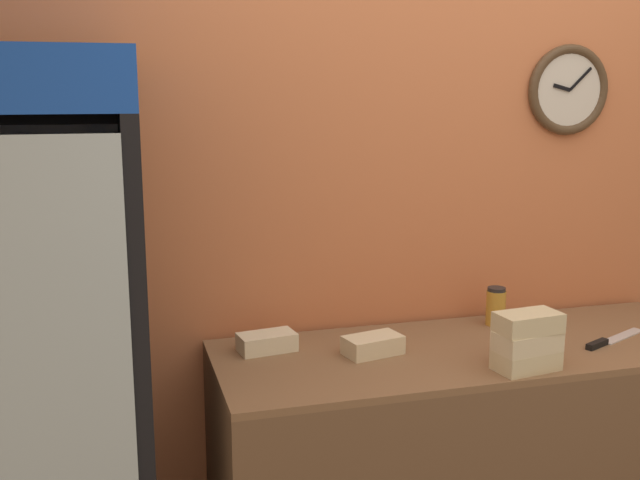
% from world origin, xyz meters
% --- Properties ---
extents(wall_back, '(5.20, 0.09, 2.70)m').
position_xyz_m(wall_back, '(0.00, 1.27, 1.35)').
color(wall_back, '#D17547').
rests_on(wall_back, ground_plane).
extents(prep_counter, '(1.90, 0.67, 0.89)m').
position_xyz_m(prep_counter, '(0.00, 0.89, 0.45)').
color(prep_counter, brown).
rests_on(prep_counter, ground_plane).
extents(beverage_cooler, '(0.80, 0.62, 1.92)m').
position_xyz_m(beverage_cooler, '(-1.56, 0.96, 1.05)').
color(beverage_cooler, black).
rests_on(beverage_cooler, ground_plane).
extents(sandwich_stack_bottom, '(0.23, 0.15, 0.07)m').
position_xyz_m(sandwich_stack_bottom, '(0.04, 0.63, 0.92)').
color(sandwich_stack_bottom, beige).
rests_on(sandwich_stack_bottom, prep_counter).
extents(sandwich_stack_middle, '(0.22, 0.15, 0.07)m').
position_xyz_m(sandwich_stack_middle, '(0.04, 0.63, 0.99)').
color(sandwich_stack_middle, beige).
rests_on(sandwich_stack_middle, sandwich_stack_bottom).
extents(sandwich_stack_top, '(0.22, 0.14, 0.07)m').
position_xyz_m(sandwich_stack_top, '(0.04, 0.63, 1.05)').
color(sandwich_stack_top, beige).
rests_on(sandwich_stack_top, sandwich_stack_middle).
extents(sandwich_flat_left, '(0.22, 0.15, 0.07)m').
position_xyz_m(sandwich_flat_left, '(-0.39, 0.91, 0.92)').
color(sandwich_flat_left, beige).
rests_on(sandwich_flat_left, prep_counter).
extents(sandwich_flat_right, '(0.21, 0.14, 0.06)m').
position_xyz_m(sandwich_flat_right, '(-0.74, 1.05, 0.92)').
color(sandwich_flat_right, beige).
rests_on(sandwich_flat_right, prep_counter).
extents(chefs_knife, '(0.35, 0.18, 0.02)m').
position_xyz_m(chefs_knife, '(0.48, 0.79, 0.90)').
color(chefs_knife, silver).
rests_on(chefs_knife, prep_counter).
extents(condiment_jar, '(0.08, 0.08, 0.15)m').
position_xyz_m(condiment_jar, '(0.19, 1.10, 0.96)').
color(condiment_jar, gold).
rests_on(condiment_jar, prep_counter).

